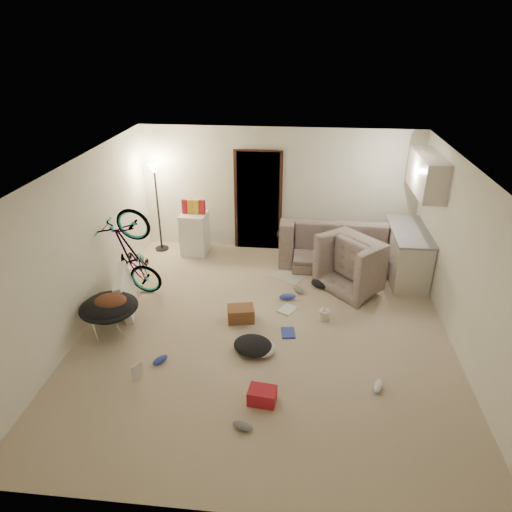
# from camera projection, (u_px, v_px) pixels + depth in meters

# --- Properties ---
(floor) EXTENTS (5.50, 6.00, 0.02)m
(floor) POSITION_uv_depth(u_px,v_px,m) (265.00, 330.00, 7.00)
(floor) COLOR #C3B096
(floor) RESTS_ON ground
(ceiling) EXTENTS (5.50, 6.00, 0.02)m
(ceiling) POSITION_uv_depth(u_px,v_px,m) (267.00, 169.00, 5.89)
(ceiling) COLOR white
(ceiling) RESTS_ON wall_back
(wall_back) EXTENTS (5.50, 0.02, 2.50)m
(wall_back) POSITION_uv_depth(u_px,v_px,m) (278.00, 190.00, 9.13)
(wall_back) COLOR white
(wall_back) RESTS_ON floor
(wall_front) EXTENTS (5.50, 0.02, 2.50)m
(wall_front) POSITION_uv_depth(u_px,v_px,m) (235.00, 417.00, 3.76)
(wall_front) COLOR white
(wall_front) RESTS_ON floor
(wall_left) EXTENTS (0.02, 6.00, 2.50)m
(wall_left) POSITION_uv_depth(u_px,v_px,m) (79.00, 248.00, 6.70)
(wall_left) COLOR white
(wall_left) RESTS_ON floor
(wall_right) EXTENTS (0.02, 6.00, 2.50)m
(wall_right) POSITION_uv_depth(u_px,v_px,m) (468.00, 266.00, 6.19)
(wall_right) COLOR white
(wall_right) RESTS_ON floor
(doorway) EXTENTS (0.85, 0.10, 2.04)m
(doorway) POSITION_uv_depth(u_px,v_px,m) (258.00, 201.00, 9.23)
(doorway) COLOR black
(doorway) RESTS_ON floor
(door_trim) EXTENTS (0.97, 0.04, 2.10)m
(door_trim) POSITION_uv_depth(u_px,v_px,m) (258.00, 202.00, 9.20)
(door_trim) COLOR #371C13
(door_trim) RESTS_ON floor
(floor_lamp) EXTENTS (0.28, 0.28, 1.81)m
(floor_lamp) POSITION_uv_depth(u_px,v_px,m) (156.00, 189.00, 9.00)
(floor_lamp) COLOR black
(floor_lamp) RESTS_ON floor
(kitchen_counter) EXTENTS (0.60, 1.50, 0.88)m
(kitchen_counter) POSITION_uv_depth(u_px,v_px,m) (406.00, 254.00, 8.36)
(kitchen_counter) COLOR beige
(kitchen_counter) RESTS_ON floor
(counter_top) EXTENTS (0.64, 1.54, 0.04)m
(counter_top) POSITION_uv_depth(u_px,v_px,m) (410.00, 231.00, 8.16)
(counter_top) COLOR gray
(counter_top) RESTS_ON kitchen_counter
(kitchen_uppers) EXTENTS (0.38, 1.40, 0.65)m
(kitchen_uppers) POSITION_uv_depth(u_px,v_px,m) (427.00, 174.00, 7.68)
(kitchen_uppers) COLOR beige
(kitchen_uppers) RESTS_ON wall_right
(sofa) EXTENTS (2.32, 0.92, 0.67)m
(sofa) POSITION_uv_depth(u_px,v_px,m) (339.00, 246.00, 8.92)
(sofa) COLOR #393F38
(sofa) RESTS_ON floor
(armchair) EXTENTS (1.46, 1.47, 0.72)m
(armchair) POSITION_uv_depth(u_px,v_px,m) (363.00, 266.00, 8.10)
(armchair) COLOR #393F38
(armchair) RESTS_ON floor
(bicycle) EXTENTS (1.75, 0.92, 0.97)m
(bicycle) POSITION_uv_depth(u_px,v_px,m) (134.00, 272.00, 7.74)
(bicycle) COLOR black
(bicycle) RESTS_ON floor
(book_asset) EXTENTS (0.28, 0.27, 0.02)m
(book_asset) POSITION_uv_depth(u_px,v_px,m) (133.00, 381.00, 5.95)
(book_asset) COLOR #A91925
(book_asset) RESTS_ON floor
(mini_fridge) EXTENTS (0.53, 0.53, 0.86)m
(mini_fridge) POSITION_uv_depth(u_px,v_px,m) (195.00, 234.00, 9.23)
(mini_fridge) COLOR white
(mini_fridge) RESTS_ON floor
(snack_box_0) EXTENTS (0.10, 0.07, 0.30)m
(snack_box_0) POSITION_uv_depth(u_px,v_px,m) (185.00, 207.00, 9.00)
(snack_box_0) COLOR #A91925
(snack_box_0) RESTS_ON mini_fridge
(snack_box_1) EXTENTS (0.10, 0.07, 0.30)m
(snack_box_1) POSITION_uv_depth(u_px,v_px,m) (190.00, 207.00, 8.99)
(snack_box_1) COLOR orange
(snack_box_1) RESTS_ON mini_fridge
(snack_box_2) EXTENTS (0.11, 0.08, 0.30)m
(snack_box_2) POSITION_uv_depth(u_px,v_px,m) (196.00, 207.00, 8.97)
(snack_box_2) COLOR gold
(snack_box_2) RESTS_ON mini_fridge
(snack_box_3) EXTENTS (0.12, 0.10, 0.30)m
(snack_box_3) POSITION_uv_depth(u_px,v_px,m) (202.00, 207.00, 8.96)
(snack_box_3) COLOR #A91925
(snack_box_3) RESTS_ON mini_fridge
(saucer_chair) EXTENTS (0.86, 0.86, 0.61)m
(saucer_chair) POSITION_uv_depth(u_px,v_px,m) (110.00, 312.00, 6.78)
(saucer_chair) COLOR silver
(saucer_chair) RESTS_ON floor
(hoodie) EXTENTS (0.57, 0.51, 0.22)m
(hoodie) POSITION_uv_depth(u_px,v_px,m) (110.00, 302.00, 6.67)
(hoodie) COLOR #572E1E
(hoodie) RESTS_ON saucer_chair
(sofa_drape) EXTENTS (0.58, 0.48, 0.28)m
(sofa_drape) POSITION_uv_depth(u_px,v_px,m) (291.00, 235.00, 8.92)
(sofa_drape) COLOR black
(sofa_drape) RESTS_ON sofa
(tv_box) EXTENTS (0.51, 1.01, 0.66)m
(tv_box) POSITION_uv_depth(u_px,v_px,m) (126.00, 292.00, 7.39)
(tv_box) COLOR silver
(tv_box) RESTS_ON floor
(drink_case_a) EXTENTS (0.46, 0.37, 0.23)m
(drink_case_a) POSITION_uv_depth(u_px,v_px,m) (241.00, 314.00, 7.17)
(drink_case_a) COLOR brown
(drink_case_a) RESTS_ON floor
(drink_case_b) EXTENTS (0.36, 0.29, 0.19)m
(drink_case_b) POSITION_uv_depth(u_px,v_px,m) (262.00, 396.00, 5.59)
(drink_case_b) COLOR #A91925
(drink_case_b) RESTS_ON floor
(juicer) EXTENTS (0.17, 0.17, 0.24)m
(juicer) POSITION_uv_depth(u_px,v_px,m) (324.00, 314.00, 7.19)
(juicer) COLOR beige
(juicer) RESTS_ON floor
(newspaper) EXTENTS (0.71, 0.66, 0.01)m
(newspaper) POSITION_uv_depth(u_px,v_px,m) (288.00, 276.00, 8.53)
(newspaper) COLOR beige
(newspaper) RESTS_ON floor
(book_blue) EXTENTS (0.23, 0.29, 0.03)m
(book_blue) POSITION_uv_depth(u_px,v_px,m) (288.00, 333.00, 6.90)
(book_blue) COLOR #2F40AA
(book_blue) RESTS_ON floor
(book_white) EXTENTS (0.34, 0.36, 0.03)m
(book_white) POSITION_uv_depth(u_px,v_px,m) (287.00, 310.00, 7.47)
(book_white) COLOR silver
(book_white) RESTS_ON floor
(shoe_0) EXTENTS (0.31, 0.18, 0.11)m
(shoe_0) POSITION_uv_depth(u_px,v_px,m) (287.00, 297.00, 7.76)
(shoe_0) COLOR #2F40AA
(shoe_0) RESTS_ON floor
(shoe_1) EXTENTS (0.24, 0.28, 0.10)m
(shoe_1) POSITION_uv_depth(u_px,v_px,m) (298.00, 289.00, 7.98)
(shoe_1) COLOR slate
(shoe_1) RESTS_ON floor
(shoe_2) EXTENTS (0.22, 0.26, 0.09)m
(shoe_2) POSITION_uv_depth(u_px,v_px,m) (160.00, 360.00, 6.28)
(shoe_2) COLOR #2F40AA
(shoe_2) RESTS_ON floor
(shoe_3) EXTENTS (0.27, 0.17, 0.09)m
(shoe_3) POSITION_uv_depth(u_px,v_px,m) (243.00, 426.00, 5.22)
(shoe_3) COLOR slate
(shoe_3) RESTS_ON floor
(shoe_4) EXTENTS (0.19, 0.28, 0.10)m
(shoe_4) POSITION_uv_depth(u_px,v_px,m) (378.00, 386.00, 5.82)
(shoe_4) COLOR white
(shoe_4) RESTS_ON floor
(clothes_lump_a) EXTENTS (0.70, 0.65, 0.18)m
(clothes_lump_a) POSITION_uv_depth(u_px,v_px,m) (253.00, 346.00, 6.49)
(clothes_lump_a) COLOR black
(clothes_lump_a) RESTS_ON floor
(clothes_lump_b) EXTENTS (0.53, 0.50, 0.13)m
(clothes_lump_b) POSITION_uv_depth(u_px,v_px,m) (323.00, 282.00, 8.17)
(clothes_lump_b) COLOR black
(clothes_lump_b) RESTS_ON floor
(clothes_lump_c) EXTENTS (0.60, 0.60, 0.14)m
(clothes_lump_c) POSITION_uv_depth(u_px,v_px,m) (261.00, 347.00, 6.49)
(clothes_lump_c) COLOR silver
(clothes_lump_c) RESTS_ON floor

